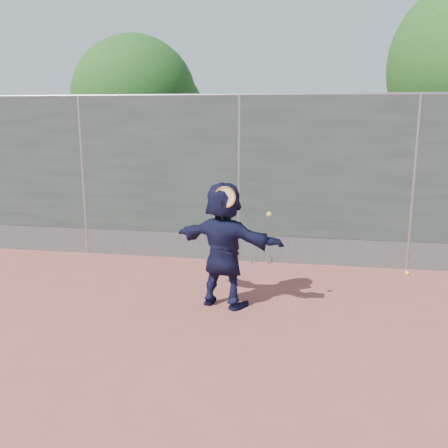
# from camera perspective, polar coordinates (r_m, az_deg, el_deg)

# --- Properties ---
(ground) EXTENTS (80.00, 80.00, 0.00)m
(ground) POSITION_cam_1_polar(r_m,az_deg,el_deg) (6.13, -3.22, -13.54)
(ground) COLOR #9E4C42
(ground) RESTS_ON ground
(player) EXTENTS (1.74, 1.01, 1.79)m
(player) POSITION_cam_1_polar(r_m,az_deg,el_deg) (6.97, 0.00, -2.39)
(player) COLOR black
(player) RESTS_ON ground
(ball_ground) EXTENTS (0.07, 0.07, 0.07)m
(ball_ground) POSITION_cam_1_polar(r_m,az_deg,el_deg) (9.06, 20.21, -5.29)
(ball_ground) COLOR #DCFA37
(ball_ground) RESTS_ON ground
(fence) EXTENTS (20.00, 0.06, 3.03)m
(fence) POSITION_cam_1_polar(r_m,az_deg,el_deg) (9.01, 1.73, 5.50)
(fence) COLOR #38423D
(fence) RESTS_ON ground
(swing_action) EXTENTS (0.77, 0.14, 0.51)m
(swing_action) POSITION_cam_1_polar(r_m,az_deg,el_deg) (6.63, 0.62, 2.74)
(swing_action) COLOR orange
(swing_action) RESTS_ON ground
(tree_left) EXTENTS (3.15, 3.00, 4.53)m
(tree_left) POSITION_cam_1_polar(r_m,az_deg,el_deg) (12.60, -9.42, 13.56)
(tree_left) COLOR #382314
(tree_left) RESTS_ON ground
(weed_clump) EXTENTS (0.68, 0.07, 0.30)m
(weed_clump) POSITION_cam_1_polar(r_m,az_deg,el_deg) (9.16, 3.40, -3.67)
(weed_clump) COLOR #387226
(weed_clump) RESTS_ON ground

